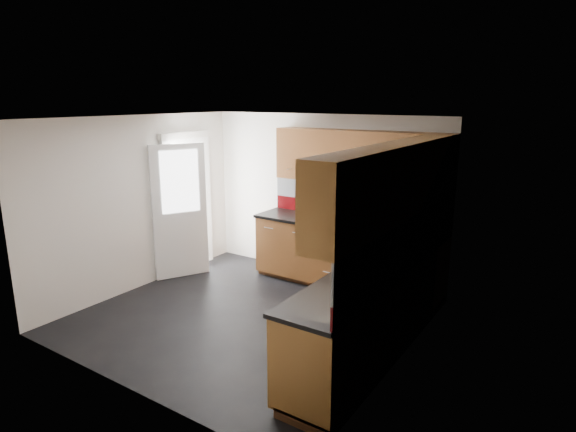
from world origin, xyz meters
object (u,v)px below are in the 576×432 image
Objects in this scene: utensil_pot at (304,207)px; food_processor at (404,237)px; gas_hob at (339,222)px; toaster at (376,219)px.

utensil_pot is 1.38× the size of food_processor.
utensil_pot reaches higher than gas_hob.
food_processor is (1.14, -0.59, 0.11)m from gas_hob.
gas_hob is at bearing -18.07° from utensil_pot.
toaster is (1.19, -0.07, -0.01)m from utensil_pot.
gas_hob is 0.75m from utensil_pot.
toaster is at bearing 18.80° from gas_hob.
gas_hob is 1.29m from food_processor.
toaster is at bearing 131.73° from food_processor.
gas_hob is 2.13× the size of food_processor.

